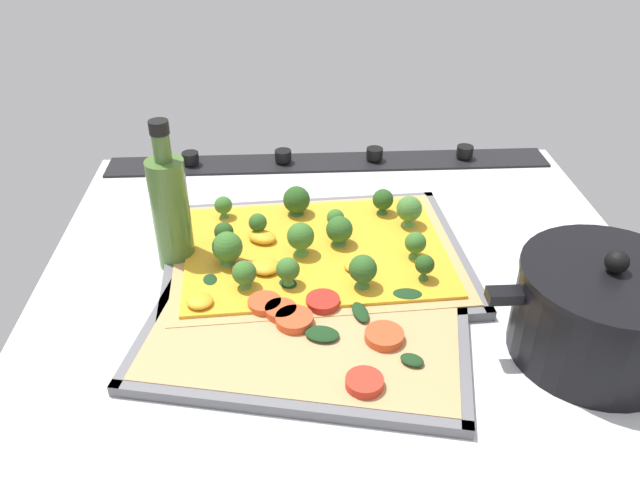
# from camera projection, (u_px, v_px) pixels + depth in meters

# --- Properties ---
(ground_plane) EXTENTS (0.78, 0.72, 0.03)m
(ground_plane) POSITION_uv_depth(u_px,v_px,m) (345.00, 284.00, 0.83)
(ground_plane) COLOR silver
(stove_control_panel) EXTENTS (0.75, 0.07, 0.03)m
(stove_control_panel) POSITION_uv_depth(u_px,v_px,m) (329.00, 161.00, 1.10)
(stove_control_panel) COLOR black
(stove_control_panel) RESTS_ON ground_plane
(baking_tray_front) EXTENTS (0.41, 0.32, 0.01)m
(baking_tray_front) POSITION_uv_depth(u_px,v_px,m) (316.00, 258.00, 0.85)
(baking_tray_front) COLOR slate
(baking_tray_front) RESTS_ON ground_plane
(broccoli_pizza) EXTENTS (0.38, 0.29, 0.06)m
(broccoli_pizza) POSITION_uv_depth(u_px,v_px,m) (314.00, 248.00, 0.84)
(broccoli_pizza) COLOR tan
(broccoli_pizza) RESTS_ON baking_tray_front
(baking_tray_back) EXTENTS (0.41, 0.32, 0.01)m
(baking_tray_back) POSITION_uv_depth(u_px,v_px,m) (307.00, 330.00, 0.73)
(baking_tray_back) COLOR slate
(baking_tray_back) RESTS_ON ground_plane
(veggie_pizza_back) EXTENTS (0.38, 0.29, 0.02)m
(veggie_pizza_back) POSITION_uv_depth(u_px,v_px,m) (308.00, 325.00, 0.72)
(veggie_pizza_back) COLOR tan
(veggie_pizza_back) RESTS_ON baking_tray_back
(cooking_pot) EXTENTS (0.25, 0.18, 0.13)m
(cooking_pot) POSITION_uv_depth(u_px,v_px,m) (602.00, 312.00, 0.67)
(cooking_pot) COLOR black
(cooking_pot) RESTS_ON ground_plane
(oil_bottle) EXTENTS (0.05, 0.05, 0.20)m
(oil_bottle) POSITION_uv_depth(u_px,v_px,m) (171.00, 210.00, 0.80)
(oil_bottle) COLOR #476B2D
(oil_bottle) RESTS_ON ground_plane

